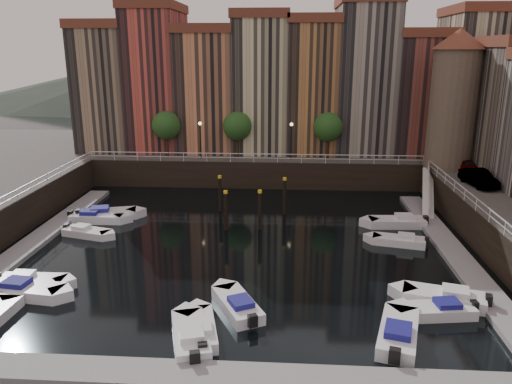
# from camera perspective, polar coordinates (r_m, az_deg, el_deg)

# --- Properties ---
(ground) EXTENTS (200.00, 200.00, 0.00)m
(ground) POSITION_cam_1_polar(r_m,az_deg,el_deg) (39.77, -1.86, -5.86)
(ground) COLOR black
(ground) RESTS_ON ground
(quay_far) EXTENTS (80.00, 20.00, 3.00)m
(quay_far) POSITION_cam_1_polar(r_m,az_deg,el_deg) (64.23, 0.39, 4.04)
(quay_far) COLOR black
(quay_far) RESTS_ON ground
(dock_left) EXTENTS (2.00, 28.00, 0.35)m
(dock_left) POSITION_cam_1_polar(r_m,az_deg,el_deg) (43.44, -23.88, -5.12)
(dock_left) COLOR gray
(dock_left) RESTS_ON ground
(dock_right) EXTENTS (2.00, 28.00, 0.35)m
(dock_right) POSITION_cam_1_polar(r_m,az_deg,el_deg) (40.57, 21.55, -6.32)
(dock_right) COLOR gray
(dock_right) RESTS_ON ground
(dock_near) EXTENTS (30.00, 2.00, 0.35)m
(dock_near) POSITION_cam_1_polar(r_m,az_deg,el_deg) (24.84, -5.93, -20.18)
(dock_near) COLOR gray
(dock_near) RESTS_ON ground
(mountains) EXTENTS (145.00, 100.00, 18.00)m
(mountains) POSITION_cam_1_polar(r_m,az_deg,el_deg) (146.90, 3.08, 13.28)
(mountains) COLOR #2D382D
(mountains) RESTS_ON ground
(far_terrace) EXTENTS (48.70, 10.30, 17.50)m
(far_terrace) POSITION_cam_1_polar(r_m,az_deg,el_deg) (60.35, 3.47, 12.31)
(far_terrace) COLOR #91795C
(far_terrace) RESTS_ON quay_far
(corner_tower) EXTENTS (5.20, 5.20, 13.80)m
(corner_tower) POSITION_cam_1_polar(r_m,az_deg,el_deg) (53.95, 21.68, 9.99)
(corner_tower) COLOR #6B5B4C
(corner_tower) RESTS_ON quay_right
(promenade_trees) EXTENTS (21.20, 3.20, 5.20)m
(promenade_trees) POSITION_cam_1_polar(r_m,az_deg,el_deg) (55.77, -1.47, 7.52)
(promenade_trees) COLOR black
(promenade_trees) RESTS_ON quay_far
(street_lamps) EXTENTS (10.36, 0.36, 4.18)m
(street_lamps) POSITION_cam_1_polar(r_m,az_deg,el_deg) (54.86, -1.21, 6.65)
(street_lamps) COLOR black
(street_lamps) RESTS_ON quay_far
(railings) EXTENTS (36.08, 34.04, 0.52)m
(railings) POSITION_cam_1_polar(r_m,az_deg,el_deg) (43.20, -1.28, 1.22)
(railings) COLOR white
(railings) RESTS_ON ground
(gangway) EXTENTS (2.78, 8.32, 3.73)m
(gangway) POSITION_cam_1_polar(r_m,az_deg,el_deg) (50.28, 19.08, 0.25)
(gangway) COLOR white
(gangway) RESTS_ON ground
(mooring_pilings) EXTENTS (6.44, 5.45, 3.78)m
(mooring_pilings) POSITION_cam_1_polar(r_m,az_deg,el_deg) (44.37, -0.96, -1.25)
(mooring_pilings) COLOR black
(mooring_pilings) RESTS_ON ground
(boat_left_0) EXTENTS (5.05, 2.38, 1.14)m
(boat_left_0) POSITION_cam_1_polar(r_m,az_deg,el_deg) (34.70, -24.91, -10.15)
(boat_left_0) COLOR white
(boat_left_0) RESTS_ON ground
(boat_left_1) EXTENTS (4.56, 1.72, 1.05)m
(boat_left_1) POSITION_cam_1_polar(r_m,az_deg,el_deg) (35.82, -24.40, -9.33)
(boat_left_1) COLOR white
(boat_left_1) RESTS_ON ground
(boat_left_2) EXTENTS (4.29, 2.52, 0.96)m
(boat_left_2) POSITION_cam_1_polar(r_m,az_deg,el_deg) (43.44, -18.85, -4.37)
(boat_left_2) COLOR white
(boat_left_2) RESTS_ON ground
(boat_left_3) EXTENTS (4.97, 1.81, 1.14)m
(boat_left_3) POSITION_cam_1_polar(r_m,az_deg,el_deg) (46.72, -17.81, -2.78)
(boat_left_3) COLOR white
(boat_left_3) RESTS_ON ground
(boat_left_4) EXTENTS (5.39, 3.12, 1.21)m
(boat_left_4) POSITION_cam_1_polar(r_m,az_deg,el_deg) (47.27, -16.71, -2.44)
(boat_left_4) COLOR white
(boat_left_4) RESTS_ON ground
(boat_right_0) EXTENTS (4.56, 2.18, 1.02)m
(boat_right_0) POSITION_cam_1_polar(r_m,az_deg,el_deg) (31.30, 20.17, -12.59)
(boat_right_0) COLOR white
(boat_right_0) RESTS_ON ground
(boat_right_1) EXTENTS (5.16, 3.05, 1.16)m
(boat_right_1) POSITION_cam_1_polar(r_m,az_deg,el_deg) (32.79, 20.85, -11.21)
(boat_right_1) COLOR white
(boat_right_1) RESTS_ON ground
(boat_right_2) EXTENTS (4.36, 2.41, 0.98)m
(boat_right_2) POSITION_cam_1_polar(r_m,az_deg,el_deg) (40.95, 16.14, -5.37)
(boat_right_2) COLOR white
(boat_right_2) RESTS_ON ground
(boat_right_3) EXTENTS (5.08, 2.07, 1.15)m
(boat_right_3) POSITION_cam_1_polar(r_m,az_deg,el_deg) (45.00, 15.95, -3.33)
(boat_right_3) COLOR white
(boat_right_3) RESTS_ON ground
(boat_near_1) EXTENTS (2.92, 4.91, 1.10)m
(boat_near_1) POSITION_cam_1_polar(r_m,az_deg,el_deg) (27.31, -7.47, -16.06)
(boat_near_1) COLOR white
(boat_near_1) RESTS_ON ground
(boat_near_2) EXTENTS (2.54, 4.56, 1.02)m
(boat_near_2) POSITION_cam_1_polar(r_m,az_deg,el_deg) (27.84, -6.40, -15.40)
(boat_near_2) COLOR white
(boat_near_2) RESTS_ON ground
(boat_near_3) EXTENTS (3.16, 5.33, 1.19)m
(boat_near_3) POSITION_cam_1_polar(r_m,az_deg,el_deg) (28.27, 15.95, -15.30)
(boat_near_3) COLOR white
(boat_near_3) RESTS_ON ground
(car_a) EXTENTS (2.35, 4.06, 1.30)m
(car_a) POSITION_cam_1_polar(r_m,az_deg,el_deg) (53.47, 22.90, 2.68)
(car_a) COLOR gray
(car_a) RESTS_ON quay_right
(car_b) EXTENTS (2.35, 4.72, 1.49)m
(car_b) POSITION_cam_1_polar(r_m,az_deg,el_deg) (48.39, 24.09, 1.37)
(car_b) COLOR gray
(car_b) RESTS_ON quay_right
(boat_extra_925) EXTENTS (3.56, 4.76, 1.09)m
(boat_extra_925) POSITION_cam_1_polar(r_m,az_deg,el_deg) (29.95, -2.08, -12.83)
(boat_extra_925) COLOR white
(boat_extra_925) RESTS_ON ground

